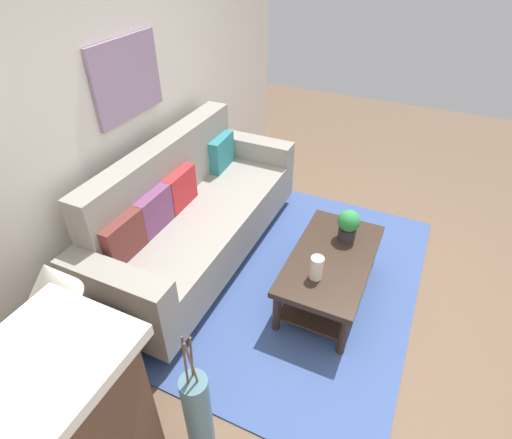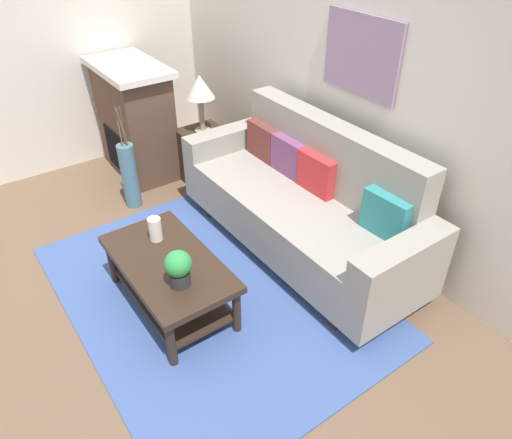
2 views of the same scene
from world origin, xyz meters
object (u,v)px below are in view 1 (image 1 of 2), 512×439
at_px(throw_pillow_crimson, 179,189).
at_px(couch, 195,216).
at_px(throw_pillow_maroon, 123,238).
at_px(table_lamp, 52,283).
at_px(side_table, 86,364).
at_px(coffee_table, 330,268).
at_px(throw_pillow_plum, 153,211).
at_px(tabletop_vase, 317,268).
at_px(floor_vase, 198,414).
at_px(throw_pillow_teal, 221,152).
at_px(framed_painting, 127,79).
at_px(potted_plant_tabletop, 348,224).

bearing_deg(throw_pillow_crimson, couch, -90.00).
height_order(throw_pillow_maroon, table_lamp, table_lamp).
relative_size(couch, side_table, 4.13).
height_order(coffee_table, table_lamp, table_lamp).
bearing_deg(side_table, throw_pillow_plum, 11.20).
height_order(coffee_table, tabletop_vase, tabletop_vase).
relative_size(coffee_table, floor_vase, 1.71).
relative_size(throw_pillow_plum, side_table, 0.64).
relative_size(throw_pillow_teal, table_lamp, 0.63).
bearing_deg(throw_pillow_teal, framed_painting, 154.89).
xyz_separation_m(throw_pillow_plum, side_table, (-1.09, -0.22, -0.40)).
height_order(throw_pillow_maroon, throw_pillow_teal, same).
bearing_deg(throw_pillow_maroon, tabletop_vase, -70.93).
xyz_separation_m(throw_pillow_crimson, table_lamp, (-1.46, -0.22, 0.31)).
relative_size(couch, coffee_table, 2.10).
relative_size(couch, table_lamp, 4.06).
bearing_deg(side_table, throw_pillow_maroon, 16.52).
distance_m(tabletop_vase, floor_vase, 1.23).
height_order(throw_pillow_plum, throw_pillow_crimson, same).
distance_m(throw_pillow_maroon, table_lamp, 0.82).
bearing_deg(potted_plant_tabletop, throw_pillow_maroon, 125.17).
xyz_separation_m(throw_pillow_maroon, throw_pillow_plum, (0.36, 0.00, 0.00)).
xyz_separation_m(couch, throw_pillow_plum, (-0.36, 0.13, 0.25)).
xyz_separation_m(throw_pillow_teal, framed_painting, (-0.73, 0.34, 0.88)).
relative_size(throw_pillow_teal, side_table, 0.64).
relative_size(tabletop_vase, floor_vase, 0.29).
bearing_deg(side_table, potted_plant_tabletop, -34.61).
distance_m(throw_pillow_maroon, floor_vase, 1.32).
bearing_deg(throw_pillow_plum, tabletop_vase, -86.05).
xyz_separation_m(coffee_table, side_table, (-1.45, 1.15, -0.03)).
bearing_deg(floor_vase, throw_pillow_teal, 25.37).
height_order(couch, side_table, couch).
xyz_separation_m(couch, potted_plant_tabletop, (0.26, -1.28, 0.14)).
relative_size(side_table, table_lamp, 0.98).
height_order(table_lamp, framed_painting, framed_painting).
height_order(potted_plant_tabletop, framed_painting, framed_painting).
xyz_separation_m(coffee_table, table_lamp, (-1.45, 1.15, 0.68)).
bearing_deg(tabletop_vase, table_lamp, 137.15).
xyz_separation_m(throw_pillow_maroon, potted_plant_tabletop, (0.99, -1.40, -0.11)).
height_order(potted_plant_tabletop, side_table, potted_plant_tabletop).
bearing_deg(throw_pillow_crimson, side_table, -171.55).
distance_m(coffee_table, table_lamp, 1.97).
relative_size(couch, throw_pillow_crimson, 6.43).
relative_size(couch, throw_pillow_maroon, 6.43).
xyz_separation_m(potted_plant_tabletop, table_lamp, (-1.72, 1.18, 0.42)).
distance_m(couch, floor_vase, 1.72).
distance_m(throw_pillow_teal, framed_painting, 1.19).
bearing_deg(potted_plant_tabletop, framed_painting, 98.48).
xyz_separation_m(throw_pillow_teal, tabletop_vase, (-1.00, -1.31, -0.16)).
bearing_deg(floor_vase, side_table, 90.12).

